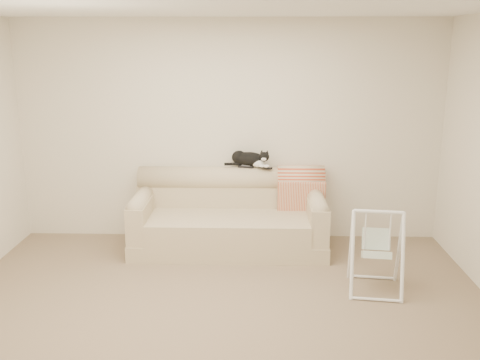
{
  "coord_description": "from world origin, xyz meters",
  "views": [
    {
      "loc": [
        0.3,
        -4.25,
        2.32
      ],
      "look_at": [
        0.15,
        1.27,
        0.9
      ],
      "focal_mm": 40.0,
      "sensor_mm": 36.0,
      "label": 1
    }
  ],
  "objects_px": {
    "remote_a": "(246,166)",
    "tuxedo_cat": "(249,159)",
    "remote_b": "(265,167)",
    "baby_swing": "(376,250)",
    "sofa": "(229,218)"
  },
  "relations": [
    {
      "from": "sofa",
      "to": "remote_a",
      "type": "xyz_separation_m",
      "value": [
        0.19,
        0.24,
        0.56
      ]
    },
    {
      "from": "tuxedo_cat",
      "to": "baby_swing",
      "type": "distance_m",
      "value": 1.91
    },
    {
      "from": "remote_a",
      "to": "tuxedo_cat",
      "type": "xyz_separation_m",
      "value": [
        0.04,
        0.02,
        0.09
      ]
    },
    {
      "from": "sofa",
      "to": "baby_swing",
      "type": "distance_m",
      "value": 1.81
    },
    {
      "from": "tuxedo_cat",
      "to": "baby_swing",
      "type": "relative_size",
      "value": 0.66
    },
    {
      "from": "remote_a",
      "to": "baby_swing",
      "type": "distance_m",
      "value": 1.9
    },
    {
      "from": "remote_a",
      "to": "remote_b",
      "type": "height_order",
      "value": "remote_a"
    },
    {
      "from": "sofa",
      "to": "remote_b",
      "type": "bearing_deg",
      "value": 26.57
    },
    {
      "from": "remote_b",
      "to": "sofa",
      "type": "bearing_deg",
      "value": -153.43
    },
    {
      "from": "sofa",
      "to": "tuxedo_cat",
      "type": "height_order",
      "value": "tuxedo_cat"
    },
    {
      "from": "sofa",
      "to": "remote_a",
      "type": "relative_size",
      "value": 11.84
    },
    {
      "from": "remote_a",
      "to": "tuxedo_cat",
      "type": "height_order",
      "value": "tuxedo_cat"
    },
    {
      "from": "remote_a",
      "to": "remote_b",
      "type": "distance_m",
      "value": 0.23
    },
    {
      "from": "remote_a",
      "to": "remote_b",
      "type": "relative_size",
      "value": 1.12
    },
    {
      "from": "sofa",
      "to": "baby_swing",
      "type": "relative_size",
      "value": 2.71
    }
  ]
}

